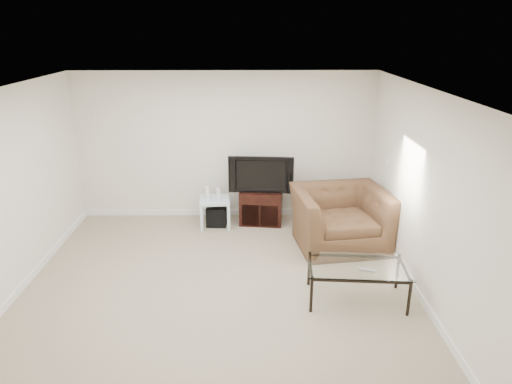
{
  "coord_description": "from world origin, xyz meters",
  "views": [
    {
      "loc": [
        0.41,
        -5.01,
        3.17
      ],
      "look_at": [
        0.5,
        1.2,
        0.9
      ],
      "focal_mm": 32.0,
      "sensor_mm": 36.0,
      "label": 1
    }
  ],
  "objects_px": {
    "subwoofer": "(217,215)",
    "recliner": "(341,209)",
    "tv_stand": "(261,206)",
    "television": "(261,173)",
    "coffee_table": "(356,282)",
    "side_table": "(215,212)"
  },
  "relations": [
    {
      "from": "tv_stand",
      "to": "recliner",
      "type": "distance_m",
      "value": 1.5
    },
    {
      "from": "coffee_table",
      "to": "subwoofer",
      "type": "bearing_deg",
      "value": 129.07
    },
    {
      "from": "side_table",
      "to": "subwoofer",
      "type": "relative_size",
      "value": 1.5
    },
    {
      "from": "tv_stand",
      "to": "television",
      "type": "height_order",
      "value": "television"
    },
    {
      "from": "subwoofer",
      "to": "recliner",
      "type": "xyz_separation_m",
      "value": [
        1.92,
        -0.78,
        0.42
      ]
    },
    {
      "from": "television",
      "to": "coffee_table",
      "type": "bearing_deg",
      "value": -60.07
    },
    {
      "from": "subwoofer",
      "to": "coffee_table",
      "type": "relative_size",
      "value": 0.27
    },
    {
      "from": "tv_stand",
      "to": "side_table",
      "type": "distance_m",
      "value": 0.79
    },
    {
      "from": "side_table",
      "to": "coffee_table",
      "type": "height_order",
      "value": "same"
    },
    {
      "from": "coffee_table",
      "to": "recliner",
      "type": "bearing_deg",
      "value": 87.12
    },
    {
      "from": "tv_stand",
      "to": "television",
      "type": "xyz_separation_m",
      "value": [
        -0.0,
        -0.03,
        0.6
      ]
    },
    {
      "from": "side_table",
      "to": "recliner",
      "type": "xyz_separation_m",
      "value": [
        1.95,
        -0.76,
        0.35
      ]
    },
    {
      "from": "side_table",
      "to": "television",
      "type": "bearing_deg",
      "value": 6.77
    },
    {
      "from": "television",
      "to": "coffee_table",
      "type": "xyz_separation_m",
      "value": [
        1.1,
        -2.35,
        -0.66
      ]
    },
    {
      "from": "subwoofer",
      "to": "tv_stand",
      "type": "bearing_deg",
      "value": 7.52
    },
    {
      "from": "tv_stand",
      "to": "subwoofer",
      "type": "xyz_separation_m",
      "value": [
        -0.75,
        -0.1,
        -0.13
      ]
    },
    {
      "from": "tv_stand",
      "to": "subwoofer",
      "type": "relative_size",
      "value": 2.15
    },
    {
      "from": "television",
      "to": "side_table",
      "type": "height_order",
      "value": "television"
    },
    {
      "from": "subwoofer",
      "to": "recliner",
      "type": "relative_size",
      "value": 0.24
    },
    {
      "from": "subwoofer",
      "to": "coffee_table",
      "type": "height_order",
      "value": "coffee_table"
    },
    {
      "from": "side_table",
      "to": "tv_stand",
      "type": "bearing_deg",
      "value": 8.83
    },
    {
      "from": "subwoofer",
      "to": "television",
      "type": "bearing_deg",
      "value": 5.36
    }
  ]
}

